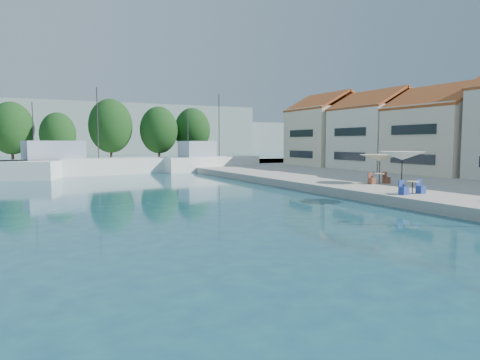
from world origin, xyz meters
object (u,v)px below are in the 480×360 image
trawler_03 (77,166)px  umbrella_cream (380,158)px  trawler_04 (208,162)px  umbrella_white (402,156)px

trawler_03 → umbrella_cream: (18.54, -26.57, 1.40)m
trawler_04 → trawler_03: bearing=169.9°
trawler_03 → umbrella_white: trawler_03 is taller
trawler_03 → trawler_04: bearing=-7.5°
trawler_04 → umbrella_cream: 27.33m
umbrella_white → umbrella_cream: (3.34, 5.20, -0.35)m
trawler_04 → umbrella_cream: size_ratio=4.65×
trawler_04 → umbrella_cream: trawler_04 is taller
trawler_03 → umbrella_cream: bearing=-64.8°
trawler_04 → umbrella_white: 32.42m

